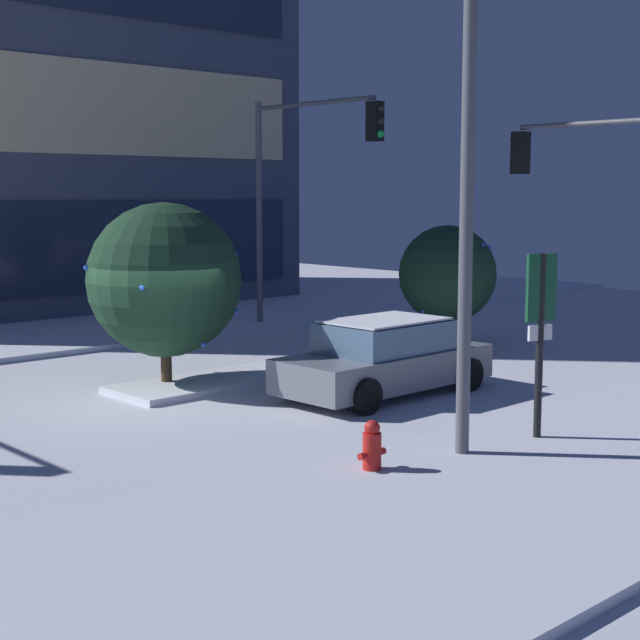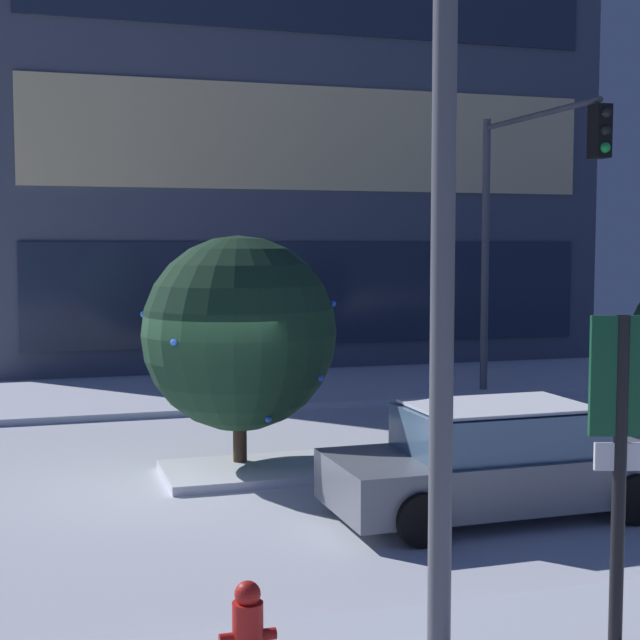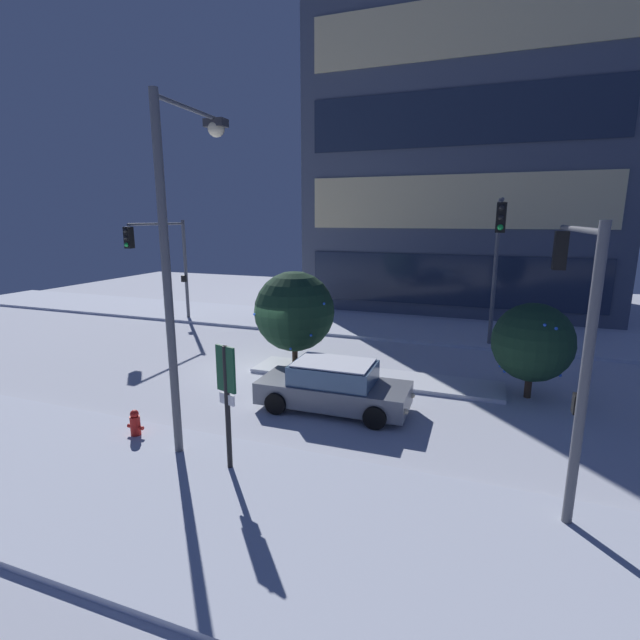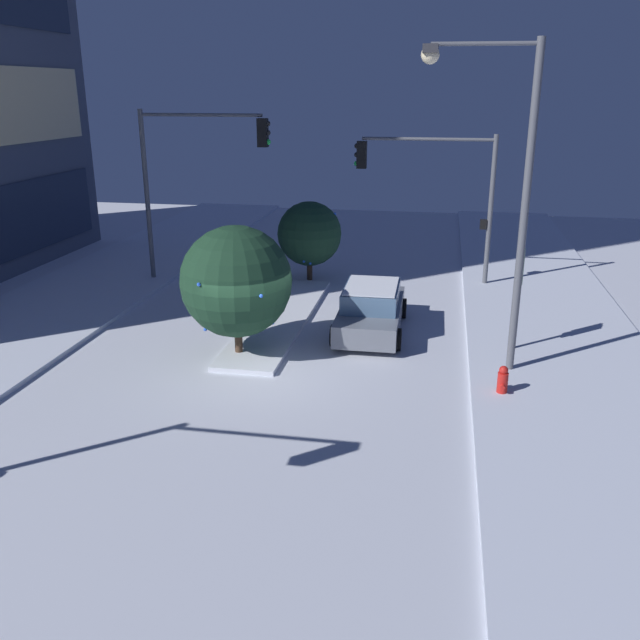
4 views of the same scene
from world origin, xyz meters
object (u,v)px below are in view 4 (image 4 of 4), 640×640
Objects in this scene: traffic_light_corner_near_right at (435,181)px; street_lamp_arched at (499,168)px; parking_info_sign at (519,288)px; fire_hydrant at (503,382)px; decorated_tree_left_of_median at (309,234)px; traffic_light_corner_far_right at (193,164)px; decorated_tree_median at (236,282)px; car_near at (371,310)px.

street_lamp_arched reaches higher than traffic_light_corner_near_right.
parking_info_sign is at bearing 110.29° from traffic_light_corner_near_right.
fire_hydrant is (-10.10, -2.02, -3.56)m from traffic_light_corner_near_right.
decorated_tree_left_of_median is at bearing 3.00° from traffic_light_corner_near_right.
parking_info_sign is at bearing -25.52° from traffic_light_corner_far_right.
decorated_tree_median is (-0.09, 6.75, -3.18)m from street_lamp_arched.
street_lamp_arched is (-7.07, -10.51, 0.81)m from traffic_light_corner_far_right.
fire_hydrant is 12.03m from decorated_tree_left_of_median.
traffic_light_corner_far_right is 8.43m from decorated_tree_median.
street_lamp_arched reaches higher than parking_info_sign.
traffic_light_corner_near_right reaches higher than parking_info_sign.
parking_info_sign is 9.90m from decorated_tree_left_of_median.
car_near is 4.66m from decorated_tree_median.
car_near is 0.82× the size of traffic_light_corner_near_right.
street_lamp_arched is at bearing -33.94° from traffic_light_corner_far_right.
street_lamp_arched reaches higher than decorated_tree_median.
decorated_tree_median is (-8.63, 5.13, -1.76)m from traffic_light_corner_near_right.
street_lamp_arched is 2.69× the size of decorated_tree_left_of_median.
decorated_tree_left_of_median is at bearing 34.45° from fire_hydrant.
traffic_light_corner_near_right is 1.89× the size of parking_info_sign.
decorated_tree_median reaches higher than car_near.
decorated_tree_median reaches higher than parking_info_sign.
traffic_light_corner_far_right is 14.52m from fire_hydrant.
decorated_tree_median is at bearing 177.32° from decorated_tree_left_of_median.
parking_info_sign reaches higher than fire_hydrant.
street_lamp_arched reaches higher than traffic_light_corner_far_right.
street_lamp_arched reaches higher than fire_hydrant.
fire_hydrant is 0.22× the size of decorated_tree_median.
car_near reaches higher than fire_hydrant.
car_near is 1.24× the size of decorated_tree_median.
street_lamp_arched is 2.23× the size of decorated_tree_median.
car_near is 5.63m from fire_hydrant.
traffic_light_corner_near_right is 9.03m from traffic_light_corner_far_right.
traffic_light_corner_near_right is 6.81× the size of fire_hydrant.
street_lamp_arched is 7.46m from decorated_tree_median.
car_near is 6.92m from traffic_light_corner_near_right.
parking_info_sign is at bearing -104.74° from car_near.
car_near is 1.50× the size of decorated_tree_left_of_median.
decorated_tree_left_of_median is (5.63, 3.06, 1.14)m from car_near.
traffic_light_corner_far_right reaches higher than decorated_tree_left_of_median.
fire_hydrant is at bearing -145.55° from decorated_tree_left_of_median.
parking_info_sign is (-1.06, -4.25, 1.22)m from car_near.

